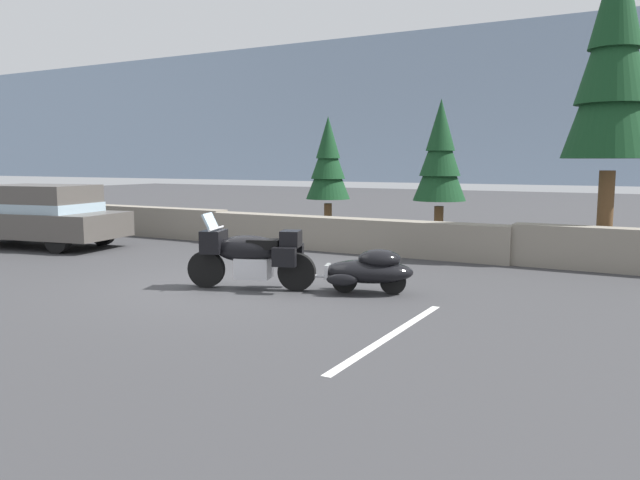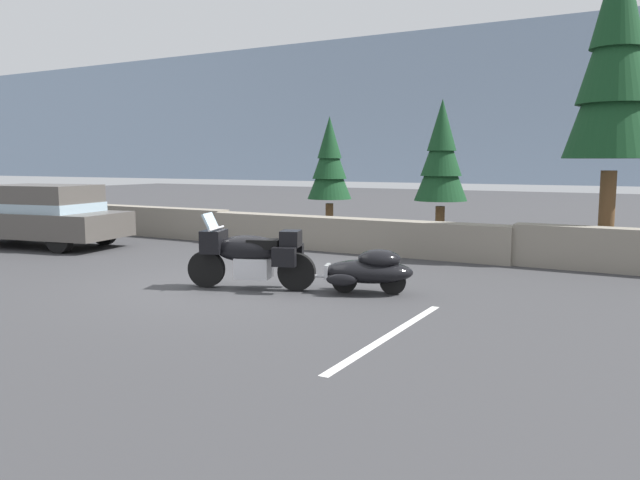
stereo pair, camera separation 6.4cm
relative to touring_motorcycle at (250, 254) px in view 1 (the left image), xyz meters
The scene contains 10 objects.
ground_plane 0.81m from the touring_motorcycle, behind, with size 80.00×80.00×0.00m, color #38383A.
stone_guard_wall 5.03m from the touring_motorcycle, 96.87° to the left, with size 24.00×0.65×0.90m.
distant_ridgeline 95.28m from the touring_motorcycle, 90.31° to the left, with size 240.00×80.00×16.00m, color #7F93AD.
touring_motorcycle is the anchor object (origin of this frame).
car_shaped_trailer 2.10m from the touring_motorcycle, 18.47° to the left, with size 2.20×1.14×0.76m.
suv_at_left_edge 8.33m from the touring_motorcycle, 167.35° to the left, with size 5.05×2.71×1.63m.
pine_tree_tall 9.01m from the touring_motorcycle, 50.72° to the left, with size 2.02×2.02×7.06m.
pine_tree_secondary 7.69m from the touring_motorcycle, 107.76° to the left, with size 1.29×1.29×3.54m.
pine_tree_far_right 6.90m from the touring_motorcycle, 79.08° to the left, with size 1.35×1.35×3.81m.
parking_stripe_marker 3.69m from the touring_motorcycle, 24.94° to the right, with size 0.12×3.60×0.01m, color silver.
Camera 1 is at (6.78, -8.76, 2.22)m, focal length 34.77 mm.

